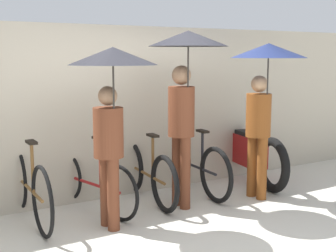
% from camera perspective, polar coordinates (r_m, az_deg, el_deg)
% --- Properties ---
extents(ground_plane, '(30.00, 30.00, 0.00)m').
position_cam_1_polar(ground_plane, '(4.83, 1.52, -13.99)').
color(ground_plane, beige).
extents(back_wall, '(11.25, 0.12, 2.23)m').
position_cam_1_polar(back_wall, '(6.09, -7.69, 1.58)').
color(back_wall, '#B2A893').
rests_on(back_wall, ground).
extents(parked_bicycle_0, '(0.44, 1.84, 1.00)m').
position_cam_1_polar(parked_bicycle_0, '(5.50, -16.57, -7.13)').
color(parked_bicycle_0, black).
rests_on(parked_bicycle_0, ground).
extents(parked_bicycle_1, '(0.56, 1.70, 1.11)m').
position_cam_1_polar(parked_bicycle_1, '(5.74, -9.39, -6.65)').
color(parked_bicycle_1, black).
rests_on(parked_bicycle_1, ground).
extents(parked_bicycle_2, '(0.44, 1.70, 0.98)m').
position_cam_1_polar(parked_bicycle_2, '(6.01, -2.59, -5.78)').
color(parked_bicycle_2, black).
rests_on(parked_bicycle_2, ground).
extents(parked_bicycle_3, '(0.44, 1.73, 1.10)m').
position_cam_1_polar(parked_bicycle_3, '(6.38, 3.31, -4.80)').
color(parked_bicycle_3, black).
rests_on(parked_bicycle_3, ground).
extents(pedestrian_leading, '(0.91, 0.91, 1.94)m').
position_cam_1_polar(pedestrian_leading, '(4.84, -6.93, 4.24)').
color(pedestrian_leading, brown).
rests_on(pedestrian_leading, ground).
extents(pedestrian_center, '(0.93, 0.93, 2.14)m').
position_cam_1_polar(pedestrian_center, '(5.52, 2.14, 6.38)').
color(pedestrian_center, brown).
rests_on(pedestrian_center, ground).
extents(pedestrian_trailing, '(0.95, 0.95, 2.00)m').
position_cam_1_polar(pedestrian_trailing, '(6.01, 11.70, 5.55)').
color(pedestrian_trailing, brown).
rests_on(pedestrian_trailing, ground).
extents(motorcycle, '(0.68, 2.03, 0.95)m').
position_cam_1_polar(motorcycle, '(7.05, 9.79, -3.25)').
color(motorcycle, black).
rests_on(motorcycle, ground).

